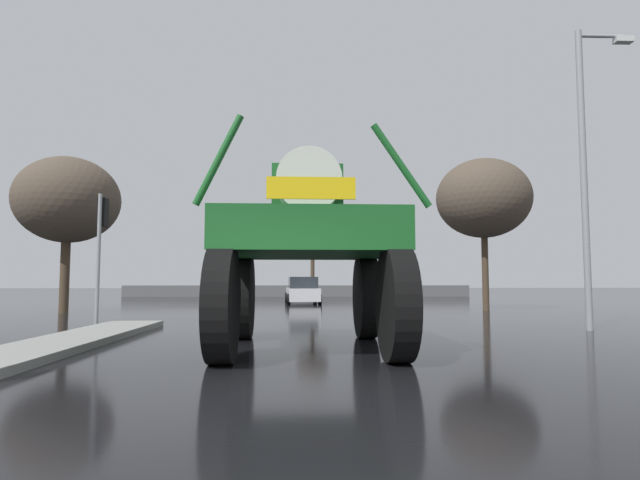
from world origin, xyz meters
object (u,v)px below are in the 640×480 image
traffic_signal_near_left (101,230)px  streetlight_near_right (587,162)px  bare_tree_right (483,199)px  bare_tree_far_center (313,230)px  oversize_sprayer (307,247)px  sedan_ahead (303,291)px  traffic_signal_near_right (407,241)px  bare_tree_left (68,200)px

traffic_signal_near_left → streetlight_near_right: (13.72, -1.57, 1.76)m
bare_tree_right → bare_tree_far_center: (-7.28, 18.84, 0.34)m
oversize_sprayer → traffic_signal_near_left: bearing=49.7°
sedan_ahead → traffic_signal_near_right: size_ratio=1.22×
sedan_ahead → streetlight_near_right: bearing=-158.0°
oversize_sprayer → bare_tree_right: bearing=-34.3°
streetlight_near_right → bare_tree_far_center: size_ratio=1.28×
sedan_ahead → traffic_signal_near_right: bearing=-172.0°
sedan_ahead → bare_tree_left: bearing=124.8°
oversize_sprayer → bare_tree_right: size_ratio=0.83×
traffic_signal_near_right → streetlight_near_right: streetlight_near_right is taller
bare_tree_left → streetlight_near_right: bearing=-24.3°
streetlight_near_right → bare_tree_right: (0.27, 8.89, 0.40)m
streetlight_near_right → traffic_signal_near_right: bearing=161.4°
streetlight_near_right → bare_tree_right: streetlight_near_right is taller
oversize_sprayer → traffic_signal_near_right: oversize_sprayer is taller
streetlight_near_right → bare_tree_right: 8.90m
traffic_signal_near_right → bare_tree_right: bare_tree_right is taller
bare_tree_far_center → bare_tree_left: bearing=-118.2°
oversize_sprayer → bare_tree_far_center: bare_tree_far_center is taller
traffic_signal_near_left → bare_tree_right: bearing=27.6°
streetlight_near_right → traffic_signal_near_left: bearing=173.5°
bare_tree_left → bare_tree_right: size_ratio=0.96×
sedan_ahead → bare_tree_left: (-9.81, -7.94, 3.95)m
oversize_sprayer → bare_tree_right: 14.89m
sedan_ahead → streetlight_near_right: 18.13m
traffic_signal_near_left → streetlight_near_right: bearing=-6.5°
oversize_sprayer → sedan_ahead: 19.26m
sedan_ahead → bare_tree_far_center: 12.72m
sedan_ahead → bare_tree_right: size_ratio=0.62×
oversize_sprayer → sedan_ahead: oversize_sprayer is taller
traffic_signal_near_left → bare_tree_far_center: 27.12m
traffic_signal_near_left → bare_tree_far_center: bearing=75.6°
sedan_ahead → bare_tree_far_center: size_ratio=0.65×
oversize_sprayer → sedan_ahead: (-0.09, 19.22, -1.31)m
traffic_signal_near_right → streetlight_near_right: (4.70, -1.58, 2.07)m
traffic_signal_near_left → bare_tree_far_center: bare_tree_far_center is taller
traffic_signal_near_right → bare_tree_far_center: size_ratio=0.53×
traffic_signal_near_left → streetlight_near_right: 13.92m
bare_tree_right → bare_tree_far_center: bare_tree_right is taller
bare_tree_right → bare_tree_left: bearing=-177.0°
oversize_sprayer → traffic_signal_near_left: oversize_sprayer is taller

